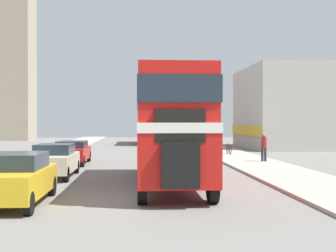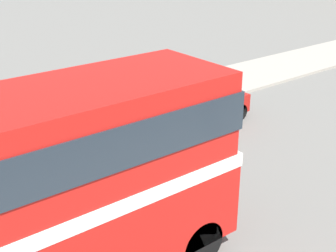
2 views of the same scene
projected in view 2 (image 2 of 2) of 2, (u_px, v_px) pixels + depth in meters
The scene contains 2 objects.
car_parked_mid at pixel (23, 155), 13.40m from camera, with size 1.73×4.21×1.48m.
car_parked_far at pixel (192, 106), 17.25m from camera, with size 1.83×4.35×1.35m.
Camera 2 is at (8.28, 2.04, 6.78)m, focal length 50.00 mm.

